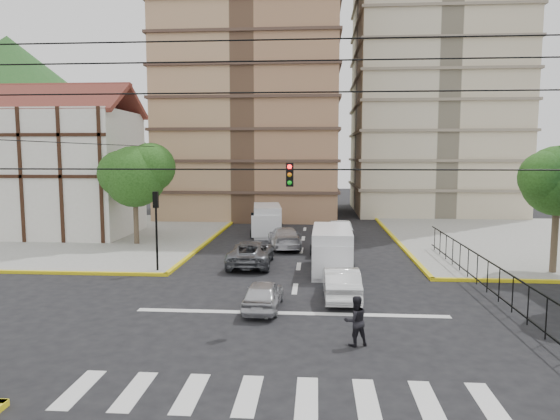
# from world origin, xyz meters

# --- Properties ---
(ground) EXTENTS (160.00, 160.00, 0.00)m
(ground) POSITION_xyz_m (0.00, 0.00, 0.00)
(ground) COLOR black
(ground) RESTS_ON ground
(sidewalk_nw) EXTENTS (26.00, 26.00, 0.15)m
(sidewalk_nw) POSITION_xyz_m (-20.00, 20.00, 0.07)
(sidewalk_nw) COLOR gray
(sidewalk_nw) RESTS_ON ground
(crosswalk_stripes) EXTENTS (12.00, 2.40, 0.01)m
(crosswalk_stripes) POSITION_xyz_m (0.00, -6.00, 0.01)
(crosswalk_stripes) COLOR silver
(crosswalk_stripes) RESTS_ON ground
(stop_line) EXTENTS (13.00, 0.40, 0.01)m
(stop_line) POSITION_xyz_m (0.00, 1.20, 0.01)
(stop_line) COLOR silver
(stop_line) RESTS_ON ground
(tudor_building) EXTENTS (10.80, 8.05, 12.23)m
(tudor_building) POSITION_xyz_m (-19.00, 20.00, 5.25)
(tudor_building) COLOR silver
(tudor_building) RESTS_ON ground
(distant_hill) EXTENTS (70.00, 70.00, 28.00)m
(distant_hill) POSITION_xyz_m (-55.00, 70.00, 14.00)
(distant_hill) COLOR #1B531F
(distant_hill) RESTS_ON ground
(park_fence) EXTENTS (0.10, 22.50, 1.66)m
(park_fence) POSITION_xyz_m (9.00, 4.50, 0.00)
(park_fence) COLOR black
(park_fence) RESTS_ON ground
(tree_park_c) EXTENTS (4.65, 3.80, 7.25)m
(tree_park_c) POSITION_xyz_m (14.09, 9.01, 5.34)
(tree_park_c) COLOR #473828
(tree_park_c) RESTS_ON ground
(tree_tudor) EXTENTS (5.39, 4.40, 7.43)m
(tree_tudor) POSITION_xyz_m (-11.90, 16.01, 5.22)
(tree_tudor) COLOR #473828
(tree_tudor) RESTS_ON ground
(traffic_light_nw) EXTENTS (0.28, 0.22, 4.40)m
(traffic_light_nw) POSITION_xyz_m (-7.80, 7.80, 3.11)
(traffic_light_nw) COLOR black
(traffic_light_nw) RESTS_ON ground
(traffic_light_hanging) EXTENTS (18.00, 9.12, 0.92)m
(traffic_light_hanging) POSITION_xyz_m (0.00, -2.04, 5.90)
(traffic_light_hanging) COLOR black
(traffic_light_hanging) RESTS_ON ground
(van_right_lane) EXTENTS (2.27, 5.47, 2.45)m
(van_right_lane) POSITION_xyz_m (1.91, 8.64, 1.19)
(van_right_lane) COLOR silver
(van_right_lane) RESTS_ON ground
(van_left_lane) EXTENTS (2.76, 5.66, 2.45)m
(van_left_lane) POSITION_xyz_m (-3.03, 21.31, 1.19)
(van_left_lane) COLOR silver
(van_left_lane) RESTS_ON ground
(car_silver_front_left) EXTENTS (1.64, 3.79, 1.27)m
(car_silver_front_left) POSITION_xyz_m (-1.21, 1.69, 0.64)
(car_silver_front_left) COLOR #BABABF
(car_silver_front_left) RESTS_ON ground
(car_white_front_right) EXTENTS (1.67, 4.52, 1.48)m
(car_white_front_right) POSITION_xyz_m (2.17, 3.54, 0.74)
(car_white_front_right) COLOR white
(car_white_front_right) RESTS_ON ground
(car_grey_mid_left) EXTENTS (2.55, 5.38, 1.48)m
(car_grey_mid_left) POSITION_xyz_m (-2.84, 10.14, 0.74)
(car_grey_mid_left) COLOR slate
(car_grey_mid_left) RESTS_ON ground
(car_silver_rear_left) EXTENTS (2.87, 5.40, 1.49)m
(car_silver_rear_left) POSITION_xyz_m (-1.23, 15.88, 0.74)
(car_silver_rear_left) COLOR silver
(car_silver_rear_left) RESTS_ON ground
(car_darkgrey_mid_right) EXTENTS (2.38, 4.64, 1.51)m
(car_darkgrey_mid_right) POSITION_xyz_m (1.69, 14.32, 0.76)
(car_darkgrey_mid_right) COLOR #272729
(car_darkgrey_mid_right) RESTS_ON ground
(car_white_rear_right) EXTENTS (1.95, 4.42, 1.41)m
(car_white_rear_right) POSITION_xyz_m (2.83, 20.50, 0.71)
(car_white_rear_right) COLOR silver
(car_white_rear_right) RESTS_ON ground
(pedestrian_crosswalk) EXTENTS (1.02, 0.90, 1.75)m
(pedestrian_crosswalk) POSITION_xyz_m (2.39, -2.14, 0.87)
(pedestrian_crosswalk) COLOR black
(pedestrian_crosswalk) RESTS_ON ground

